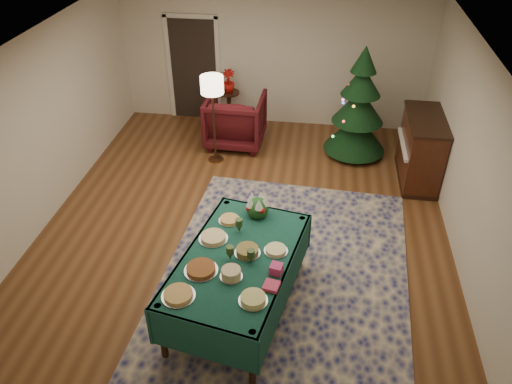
# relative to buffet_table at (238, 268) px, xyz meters

# --- Properties ---
(room_shell) EXTENTS (7.00, 7.00, 7.00)m
(room_shell) POSITION_rel_buffet_table_xyz_m (-0.18, 1.67, 0.69)
(room_shell) COLOR #593319
(room_shell) RESTS_ON ground
(doorway) EXTENTS (1.08, 0.04, 2.16)m
(doorway) POSITION_rel_buffet_table_xyz_m (-1.78, 5.15, 0.43)
(doorway) COLOR black
(doorway) RESTS_ON ground
(rug) EXTENTS (3.45, 4.38, 0.02)m
(rug) POSITION_rel_buffet_table_xyz_m (0.53, 0.68, -0.65)
(rug) COLOR navy
(rug) RESTS_ON ground
(buffet_table) EXTENTS (1.63, 2.33, 0.83)m
(buffet_table) POSITION_rel_buffet_table_xyz_m (0.00, 0.00, 0.00)
(buffet_table) COLOR black
(buffet_table) RESTS_ON ground
(platter_0) EXTENTS (0.36, 0.36, 0.05)m
(platter_0) POSITION_rel_buffet_table_xyz_m (-0.51, -0.69, 0.19)
(platter_0) COLOR silver
(platter_0) RESTS_ON buffet_table
(platter_1) EXTENTS (0.31, 0.31, 0.07)m
(platter_1) POSITION_rel_buffet_table_xyz_m (0.28, -0.65, 0.20)
(platter_1) COLOR silver
(platter_1) RESTS_ON buffet_table
(platter_2) EXTENTS (0.38, 0.38, 0.06)m
(platter_2) POSITION_rel_buffet_table_xyz_m (-0.36, -0.28, 0.19)
(platter_2) COLOR silver
(platter_2) RESTS_ON buffet_table
(platter_3) EXTENTS (0.25, 0.25, 0.11)m
(platter_3) POSITION_rel_buffet_table_xyz_m (-0.01, -0.33, 0.22)
(platter_3) COLOR silver
(platter_3) RESTS_ON buffet_table
(platter_4) EXTENTS (0.35, 0.35, 0.06)m
(platter_4) POSITION_rel_buffet_table_xyz_m (-0.34, 0.28, 0.19)
(platter_4) COLOR silver
(platter_4) RESTS_ON buffet_table
(platter_5) EXTENTS (0.31, 0.31, 0.08)m
(platter_5) POSITION_rel_buffet_table_xyz_m (0.10, 0.08, 0.20)
(platter_5) COLOR silver
(platter_5) RESTS_ON buffet_table
(platter_6) EXTENTS (0.28, 0.28, 0.05)m
(platter_6) POSITION_rel_buffet_table_xyz_m (0.43, 0.16, 0.19)
(platter_6) COLOR silver
(platter_6) RESTS_ON buffet_table
(platter_7) EXTENTS (0.28, 0.28, 0.05)m
(platter_7) POSITION_rel_buffet_table_xyz_m (-0.22, 0.65, 0.19)
(platter_7) COLOR silver
(platter_7) RESTS_ON buffet_table
(goblet_0) EXTENTS (0.09, 0.09, 0.19)m
(goblet_0) POSITION_rel_buffet_table_xyz_m (-0.06, 0.46, 0.27)
(goblet_0) COLOR #2D471E
(goblet_0) RESTS_ON buffet_table
(goblet_1) EXTENTS (0.09, 0.09, 0.19)m
(goblet_1) POSITION_rel_buffet_table_xyz_m (0.17, -0.08, 0.27)
(goblet_1) COLOR #2D471E
(goblet_1) RESTS_ON buffet_table
(goblet_2) EXTENTS (0.09, 0.09, 0.19)m
(goblet_2) POSITION_rel_buffet_table_xyz_m (-0.07, -0.05, 0.27)
(goblet_2) COLOR #2D471E
(goblet_2) RESTS_ON buffet_table
(napkin_stack) EXTENTS (0.19, 0.19, 0.04)m
(napkin_stack) POSITION_rel_buffet_table_xyz_m (0.44, -0.42, 0.19)
(napkin_stack) COLOR #D73B65
(napkin_stack) RESTS_ON buffet_table
(gift_box) EXTENTS (0.16, 0.16, 0.11)m
(gift_box) POSITION_rel_buffet_table_xyz_m (0.47, -0.19, 0.22)
(gift_box) COLOR #CE397B
(gift_box) RESTS_ON buffet_table
(centerpiece) EXTENTS (0.30, 0.30, 0.34)m
(centerpiece) POSITION_rel_buffet_table_xyz_m (0.12, 0.82, 0.31)
(centerpiece) COLOR #1E4C1E
(centerpiece) RESTS_ON buffet_table
(armchair) EXTENTS (1.07, 1.01, 1.08)m
(armchair) POSITION_rel_buffet_table_xyz_m (-0.76, 4.13, -0.13)
(armchair) COLOR #430E13
(armchair) RESTS_ON ground
(floor_lamp) EXTENTS (0.39, 0.39, 1.61)m
(floor_lamp) POSITION_rel_buffet_table_xyz_m (-1.01, 3.43, 0.70)
(floor_lamp) COLOR #A57F3F
(floor_lamp) RESTS_ON ground
(side_table) EXTENTS (0.42, 0.42, 0.76)m
(side_table) POSITION_rel_buffet_table_xyz_m (-1.01, 4.80, -0.30)
(side_table) COLOR black
(side_table) RESTS_ON ground
(potted_plant) EXTENTS (0.25, 0.45, 0.25)m
(potted_plant) POSITION_rel_buffet_table_xyz_m (-1.01, 4.80, 0.22)
(potted_plant) COLOR #AB120C
(potted_plant) RESTS_ON side_table
(christmas_tree) EXTENTS (1.48, 1.48, 2.04)m
(christmas_tree) POSITION_rel_buffet_table_xyz_m (1.48, 4.05, 0.25)
(christmas_tree) COLOR black
(christmas_tree) RESTS_ON ground
(piano) EXTENTS (0.63, 1.34, 1.16)m
(piano) POSITION_rel_buffet_table_xyz_m (2.52, 3.32, -0.10)
(piano) COLOR black
(piano) RESTS_ON ground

